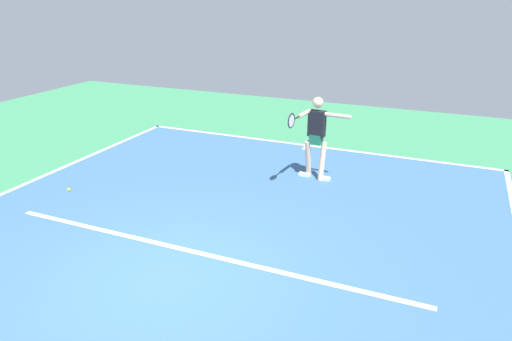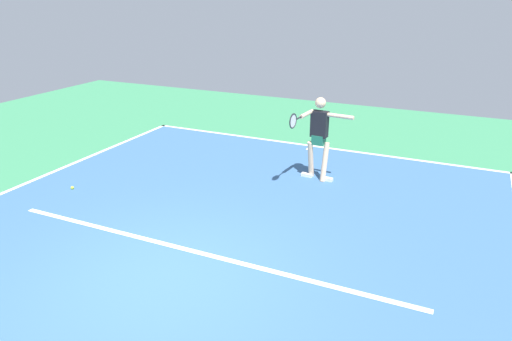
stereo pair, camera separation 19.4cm
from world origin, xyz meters
The scene contains 7 objects.
ground_plane centered at (0.00, 0.00, 0.00)m, with size 23.18×23.18×0.00m, color #388456.
court_surface centered at (0.00, 0.00, 0.00)m, with size 9.32×13.20×0.00m, color #38608E.
court_line_baseline_near centered at (0.00, -6.55, 0.00)m, with size 9.32×0.10×0.01m, color white.
court_line_service centered at (0.00, -0.81, 0.00)m, with size 6.99×0.10×0.01m, color white.
court_line_centre_mark centered at (0.00, -6.35, 0.00)m, with size 0.10×0.30×0.01m, color white.
tennis_player centered at (-0.80, -4.42, 1.01)m, with size 1.07×1.17×1.76m.
tennis_ball_near_service_line centered at (3.50, -1.85, 0.03)m, with size 0.07×0.07×0.07m, color #CCE033.
Camera 1 is at (-3.32, 4.59, 3.76)m, focal length 32.99 mm.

